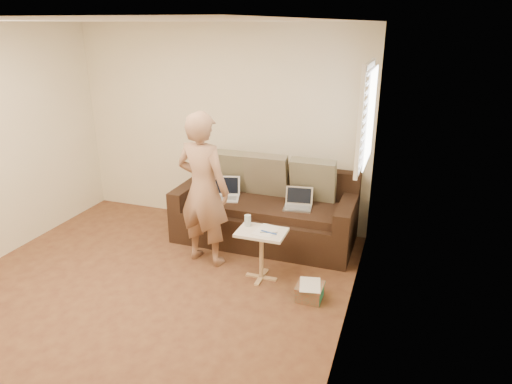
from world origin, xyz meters
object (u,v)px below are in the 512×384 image
sofa (265,209)px  drinking_glass (248,220)px  person (203,189)px  striped_box (310,292)px  laptop_silver (297,209)px  side_table (261,255)px  laptop_white (224,199)px

sofa → drinking_glass: 0.83m
person → drinking_glass: size_ratio=14.55×
striped_box → laptop_silver: bearing=111.5°
side_table → striped_box: 0.65m
person → striped_box: (1.31, -0.38, -0.79)m
person → side_table: bearing=176.8°
laptop_white → striped_box: (1.34, -1.02, -0.44)m
sofa → person: bearing=-123.2°
drinking_glass → sofa: bearing=95.2°
laptop_silver → striped_box: bearing=-76.2°
laptop_silver → side_table: 0.85m
laptop_white → drinking_glass: (0.58, -0.72, 0.10)m
laptop_silver → side_table: bearing=-110.5°
sofa → laptop_white: sofa is taller
person → striped_box: bearing=173.2°
sofa → laptop_white: (-0.50, -0.09, 0.10)m
sofa → person: size_ratio=1.26×
side_table → person: bearing=167.3°
drinking_glass → side_table: bearing=-24.0°
sofa → striped_box: size_ratio=8.44×
laptop_white → person: person is taller
laptop_white → striped_box: bearing=-53.3°
laptop_white → person: bearing=-103.3°
laptop_silver → striped_box: 1.18m
sofa → drinking_glass: sofa is taller
laptop_white → drinking_glass: size_ratio=3.01×
laptop_white → laptop_silver: bearing=-16.3°
person → side_table: 0.96m
laptop_silver → drinking_glass: bearing=-124.7°
laptop_white → person: 0.73m
striped_box → side_table: bearing=159.3°
drinking_glass → striped_box: 0.98m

